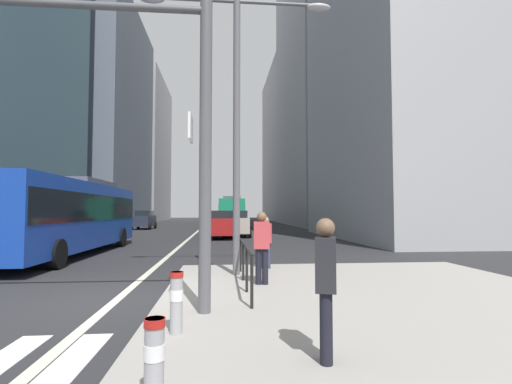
% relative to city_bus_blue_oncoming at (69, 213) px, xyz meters
% --- Properties ---
extents(ground_plane, '(160.00, 160.00, 0.00)m').
position_rel_city_bus_blue_oncoming_xyz_m(ground_plane, '(4.33, 11.56, -1.84)').
color(ground_plane, '#28282B').
extents(median_island, '(9.00, 10.00, 0.15)m').
position_rel_city_bus_blue_oncoming_xyz_m(median_island, '(9.83, -9.44, -1.76)').
color(median_island, gray).
rests_on(median_island, ground).
extents(lane_centre_line, '(0.20, 80.00, 0.01)m').
position_rel_city_bus_blue_oncoming_xyz_m(lane_centre_line, '(4.33, 21.56, -1.83)').
color(lane_centre_line, beige).
rests_on(lane_centre_line, ground).
extents(office_tower_left_mid, '(13.71, 21.92, 28.73)m').
position_rel_city_bus_blue_oncoming_xyz_m(office_tower_left_mid, '(-11.67, 34.71, 12.53)').
color(office_tower_left_mid, slate).
rests_on(office_tower_left_mid, ground).
extents(office_tower_left_far, '(13.25, 21.57, 28.11)m').
position_rel_city_bus_blue_oncoming_xyz_m(office_tower_left_far, '(-11.67, 60.03, 12.22)').
color(office_tower_left_far, '#9E9EA3').
rests_on(office_tower_left_far, ground).
extents(office_tower_right_mid, '(11.40, 22.07, 54.81)m').
position_rel_city_bus_blue_oncoming_xyz_m(office_tower_right_mid, '(21.33, 33.90, 25.57)').
color(office_tower_right_mid, '#9E9EA3').
rests_on(office_tower_right_mid, ground).
extents(office_tower_right_far, '(10.45, 23.89, 30.43)m').
position_rel_city_bus_blue_oncoming_xyz_m(office_tower_right_far, '(21.33, 59.47, 13.38)').
color(office_tower_right_far, '#9E9EA3').
rests_on(office_tower_right_far, ground).
extents(city_bus_blue_oncoming, '(2.77, 12.18, 3.40)m').
position_rel_city_bus_blue_oncoming_xyz_m(city_bus_blue_oncoming, '(0.00, 0.00, 0.00)').
color(city_bus_blue_oncoming, '#14389E').
rests_on(city_bus_blue_oncoming, ground).
extents(city_bus_red_receding, '(2.90, 11.28, 3.40)m').
position_rel_city_bus_blue_oncoming_xyz_m(city_bus_red_receding, '(7.67, 24.35, -0.00)').
color(city_bus_red_receding, '#198456').
rests_on(city_bus_red_receding, ground).
extents(city_bus_red_distant, '(2.78, 10.79, 3.40)m').
position_rel_city_bus_blue_oncoming_xyz_m(city_bus_red_distant, '(7.79, 47.72, -0.00)').
color(city_bus_red_distant, '#198456').
rests_on(city_bus_red_distant, ground).
extents(car_oncoming_mid, '(2.14, 4.10, 1.94)m').
position_rel_city_bus_blue_oncoming_xyz_m(car_oncoming_mid, '(-1.59, 23.79, -0.85)').
color(car_oncoming_mid, '#232838').
rests_on(car_oncoming_mid, ground).
extents(car_receding_near, '(2.17, 4.36, 1.94)m').
position_rel_city_bus_blue_oncoming_xyz_m(car_receding_near, '(7.71, 11.27, -0.85)').
color(car_receding_near, '#B2A899').
rests_on(car_receding_near, ground).
extents(car_receding_far, '(2.08, 4.59, 1.94)m').
position_rel_city_bus_blue_oncoming_xyz_m(car_receding_far, '(6.41, 9.54, -0.85)').
color(car_receding_far, maroon).
rests_on(car_receding_far, ground).
extents(traffic_signal_gantry, '(6.43, 0.65, 6.00)m').
position_rel_city_bus_blue_oncoming_xyz_m(traffic_signal_gantry, '(4.12, -10.30, 2.29)').
color(traffic_signal_gantry, '#515156').
rests_on(traffic_signal_gantry, median_island).
extents(street_lamp_post, '(5.50, 0.32, 8.00)m').
position_rel_city_bus_blue_oncoming_xyz_m(street_lamp_post, '(6.98, -6.42, 3.45)').
color(street_lamp_post, '#56565B').
rests_on(street_lamp_post, median_island).
extents(bollard_front, '(0.20, 0.20, 0.79)m').
position_rel_city_bus_blue_oncoming_xyz_m(bollard_front, '(5.96, -13.44, -1.24)').
color(bollard_front, '#99999E').
rests_on(bollard_front, median_island).
extents(bollard_left, '(0.20, 0.20, 0.89)m').
position_rel_city_bus_blue_oncoming_xyz_m(bollard_left, '(5.92, -11.39, -1.19)').
color(bollard_left, '#99999E').
rests_on(bollard_left, median_island).
extents(pedestrian_railing, '(0.06, 4.23, 0.98)m').
position_rel_city_bus_blue_oncoming_xyz_m(pedestrian_railing, '(7.13, -7.99, -0.96)').
color(pedestrian_railing, black).
rests_on(pedestrian_railing, median_island).
extents(pedestrian_waiting, '(0.41, 0.29, 1.75)m').
position_rel_city_bus_blue_oncoming_xyz_m(pedestrian_waiting, '(7.54, -7.86, -0.71)').
color(pedestrian_waiting, black).
rests_on(pedestrian_waiting, median_island).
extents(pedestrian_walking, '(0.42, 0.30, 1.60)m').
position_rel_city_bus_blue_oncoming_xyz_m(pedestrian_walking, '(7.93, -5.35, -0.81)').
color(pedestrian_walking, '#2D334C').
rests_on(pedestrian_walking, median_island).
extents(pedestrian_far, '(0.34, 0.43, 1.69)m').
position_rel_city_bus_blue_oncoming_xyz_m(pedestrian_far, '(7.81, -12.58, -0.75)').
color(pedestrian_far, black).
rests_on(pedestrian_far, median_island).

